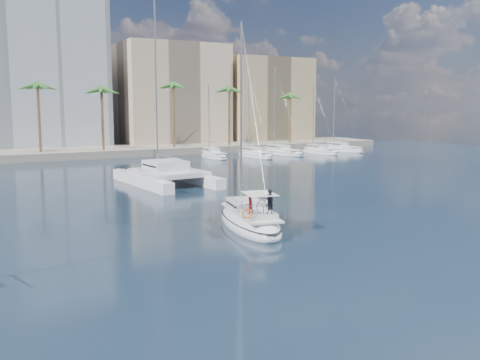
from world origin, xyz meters
TOP-DOWN VIEW (x-y plane):
  - ground at (0.00, 0.00)m, footprint 160.00×160.00m
  - quay at (0.00, 61.00)m, footprint 120.00×14.00m
  - building_beige at (22.00, 70.00)m, footprint 20.00×14.00m
  - building_tan_right at (42.00, 68.00)m, footprint 18.00×12.00m
  - palm_centre at (0.00, 57.00)m, footprint 3.60×3.60m
  - palm_right at (34.00, 57.00)m, footprint 3.60×3.60m
  - main_sloop at (0.93, 1.93)m, footprint 5.28×10.41m
  - catamaran at (3.24, 23.86)m, footprint 7.76×14.14m
  - seagull at (2.36, 4.16)m, footprint 0.92×0.40m
  - moored_yacht_a at (20.00, 47.00)m, footprint 3.37×9.52m
  - moored_yacht_b at (26.50, 45.00)m, footprint 3.32×10.83m
  - moored_yacht_c at (33.00, 47.00)m, footprint 3.98×12.33m
  - moored_yacht_d at (39.50, 45.00)m, footprint 3.52×9.55m
  - moored_yacht_e at (46.00, 47.00)m, footprint 4.61×11.11m

SIDE VIEW (x-z plane):
  - ground at x=0.00m, z-range 0.00..0.00m
  - moored_yacht_a at x=20.00m, z-range -5.95..5.95m
  - moored_yacht_b at x=26.50m, z-range -6.86..6.86m
  - moored_yacht_c at x=33.00m, z-range -7.77..7.77m
  - moored_yacht_d at x=39.50m, z-range -5.95..5.95m
  - moored_yacht_e at x=46.00m, z-range -6.86..6.86m
  - main_sloop at x=0.93m, z-range -6.91..7.88m
  - quay at x=0.00m, z-range 0.00..1.20m
  - seagull at x=2.36m, z-range 0.81..0.98m
  - catamaran at x=3.24m, z-range -8.70..11.08m
  - building_tan_right at x=42.00m, z-range 0.00..18.00m
  - building_beige at x=22.00m, z-range 0.00..20.00m
  - palm_centre at x=0.00m, z-range 4.13..16.43m
  - palm_right at x=34.00m, z-range 4.13..16.43m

